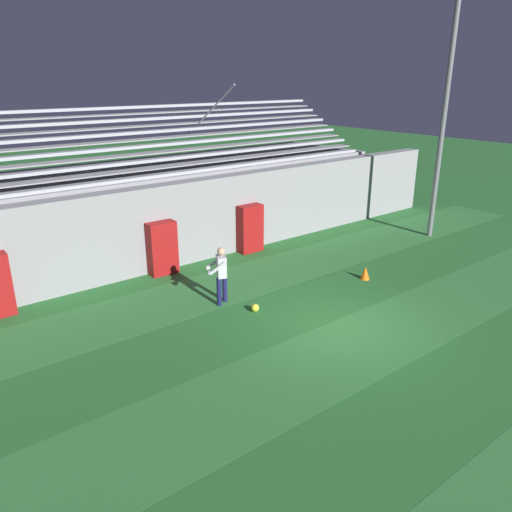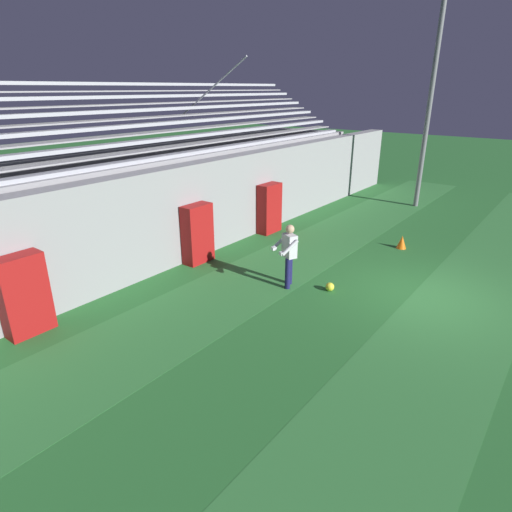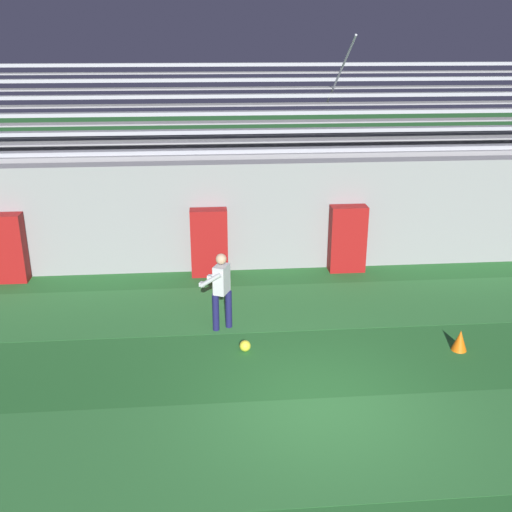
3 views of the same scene
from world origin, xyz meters
The scene contains 11 objects.
ground_plane centered at (0.00, 0.00, 0.00)m, with size 80.00×80.00×0.00m, color #286B2D.
turf_stripe_mid centered at (0.00, -1.06, 0.00)m, with size 28.00×2.47×0.01m, color #337A38.
turf_stripe_far centered at (0.00, 3.87, 0.00)m, with size 28.00×2.47×0.01m, color #337A38.
back_wall centered at (0.00, 6.50, 1.40)m, with size 24.00×0.60×2.80m, color gray.
padding_pillar_gate_left centered at (-1.78, 5.95, 0.87)m, with size 0.93×0.44×1.74m, color maroon.
padding_pillar_gate_right centered at (1.78, 5.95, 0.87)m, with size 0.93×0.44×1.74m, color maroon.
bleacher_stand centered at (0.00, 9.19, 1.51)m, with size 18.00×4.75×5.83m.
floodlight_pole centered at (8.64, 3.00, 5.95)m, with size 0.90×0.36×9.64m.
goalkeeper centered at (-1.57, 2.91, 0.95)m, with size 0.69×0.72×1.67m.
soccer_ball centered at (-1.15, 1.91, 0.11)m, with size 0.22×0.22×0.22m, color yellow.
traffic_cone centered at (3.03, 1.58, 0.21)m, with size 0.30×0.30×0.42m, color orange.
Camera 1 is at (-8.73, -7.82, 6.09)m, focal length 35.00 mm.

